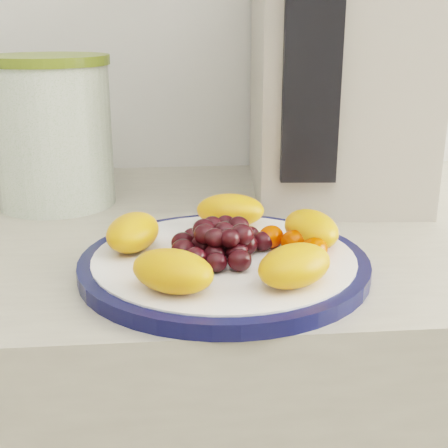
{
  "coord_description": "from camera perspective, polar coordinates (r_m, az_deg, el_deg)",
  "views": [
    {
      "loc": [
        -0.1,
        0.46,
        1.14
      ],
      "look_at": [
        -0.05,
        1.04,
        0.95
      ],
      "focal_mm": 50.0,
      "sensor_mm": 36.0,
      "label": 1
    }
  ],
  "objects": [
    {
      "name": "plate_rim",
      "position": [
        0.62,
        0.0,
        -3.71
      ],
      "size": [
        0.29,
        0.29,
        0.01
      ],
      "primitive_type": "cylinder",
      "color": "#0C103A",
      "rests_on": "counter"
    },
    {
      "name": "plate_face",
      "position": [
        0.62,
        0.0,
        -3.63
      ],
      "size": [
        0.26,
        0.26,
        0.02
      ],
      "primitive_type": "cylinder",
      "color": "white",
      "rests_on": "counter"
    },
    {
      "name": "canister",
      "position": [
        0.86,
        -15.36,
        7.74
      ],
      "size": [
        0.19,
        0.19,
        0.18
      ],
      "primitive_type": "cylinder",
      "rotation": [
        0.0,
        0.0,
        0.28
      ],
      "color": "#2F620F",
      "rests_on": "counter"
    },
    {
      "name": "canister_lid",
      "position": [
        0.85,
        -15.94,
        14.24
      ],
      "size": [
        0.2,
        0.2,
        0.01
      ],
      "primitive_type": "cylinder",
      "rotation": [
        0.0,
        0.0,
        0.28
      ],
      "color": "#607021",
      "rests_on": "canister"
    },
    {
      "name": "appliance_body",
      "position": [
        0.9,
        10.16,
        14.93
      ],
      "size": [
        0.24,
        0.32,
        0.38
      ],
      "primitive_type": "cube",
      "rotation": [
        0.0,
        0.0,
        -0.08
      ],
      "color": "#AEA595",
      "rests_on": "counter"
    },
    {
      "name": "appliance_panel",
      "position": [
        0.74,
        8.08,
        14.73
      ],
      "size": [
        0.07,
        0.03,
        0.28
      ],
      "primitive_type": "cube",
      "rotation": [
        0.0,
        0.0,
        -0.08
      ],
      "color": "black",
      "rests_on": "appliance_body"
    },
    {
      "name": "fruit_plate",
      "position": [
        0.61,
        0.67,
        -1.44
      ],
      "size": [
        0.25,
        0.24,
        0.04
      ],
      "color": "orange",
      "rests_on": "plate_face"
    }
  ]
}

